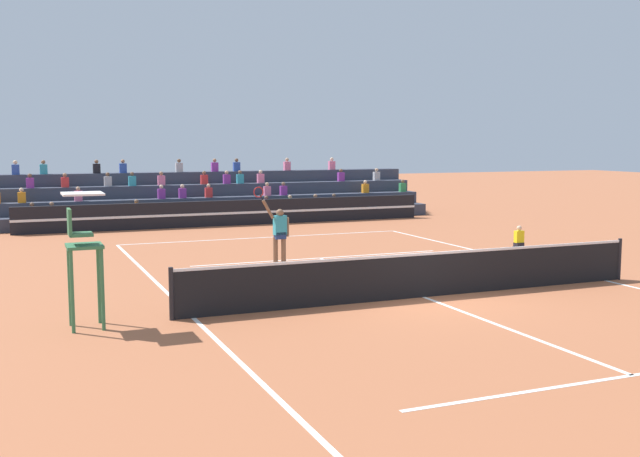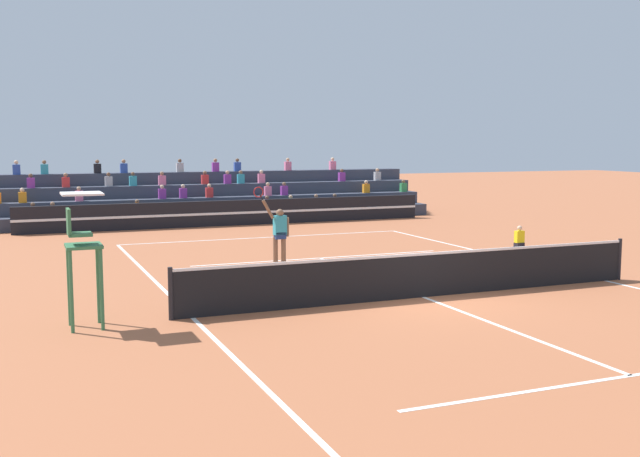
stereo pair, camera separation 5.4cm
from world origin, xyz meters
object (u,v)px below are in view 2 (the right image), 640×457
(tennis_player, at_px, (279,234))
(tennis_ball, at_px, (230,285))
(umpire_chair, at_px, (81,242))
(ball_kid_courtside, at_px, (519,241))

(tennis_player, relative_size, tennis_ball, 35.77)
(umpire_chair, bearing_deg, tennis_ball, 38.31)
(ball_kid_courtside, relative_size, tennis_ball, 12.43)
(ball_kid_courtside, bearing_deg, tennis_player, -179.04)
(ball_kid_courtside, height_order, tennis_player, tennis_player)
(ball_kid_courtside, xyz_separation_m, tennis_ball, (-10.68, -2.38, -0.30))
(ball_kid_courtside, relative_size, tennis_player, 0.35)
(tennis_player, xyz_separation_m, tennis_ball, (-2.09, -2.23, -0.95))
(ball_kid_courtside, distance_m, tennis_player, 8.61)
(tennis_player, bearing_deg, ball_kid_courtside, 0.96)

